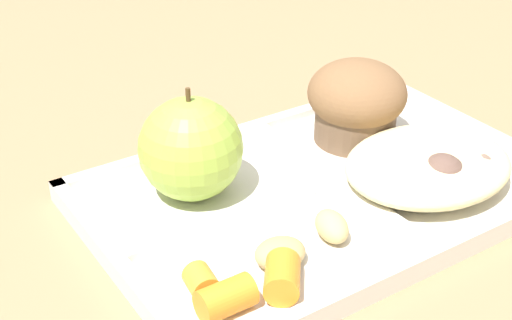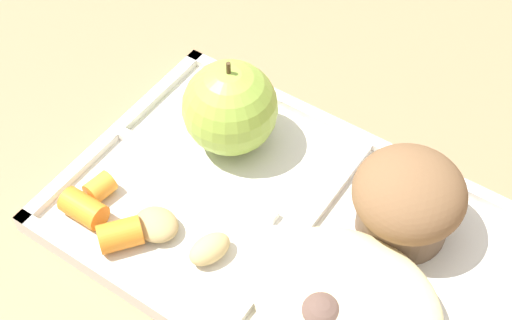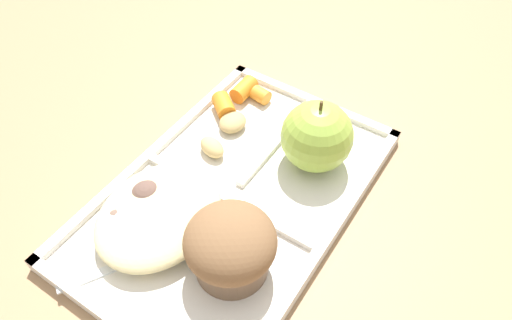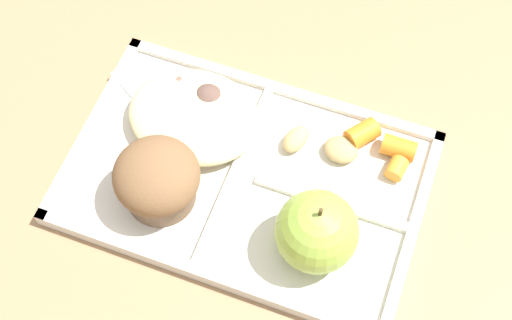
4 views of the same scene
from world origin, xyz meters
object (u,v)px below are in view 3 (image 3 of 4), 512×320
at_px(bran_muffin, 231,246).
at_px(plastic_fork, 152,252).
at_px(lunch_tray, 234,195).
at_px(green_apple, 317,136).

height_order(bran_muffin, plastic_fork, bran_muffin).
bearing_deg(lunch_tray, bran_muffin, 33.76).
bearing_deg(plastic_fork, green_apple, 159.04).
height_order(green_apple, plastic_fork, green_apple).
height_order(lunch_tray, plastic_fork, lunch_tray).
bearing_deg(plastic_fork, bran_muffin, 112.63).
xyz_separation_m(lunch_tray, bran_muffin, (0.07, 0.05, 0.04)).
xyz_separation_m(bran_muffin, plastic_fork, (0.03, -0.07, -0.03)).
bearing_deg(plastic_fork, lunch_tray, 166.77).
relative_size(lunch_tray, plastic_fork, 2.51).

